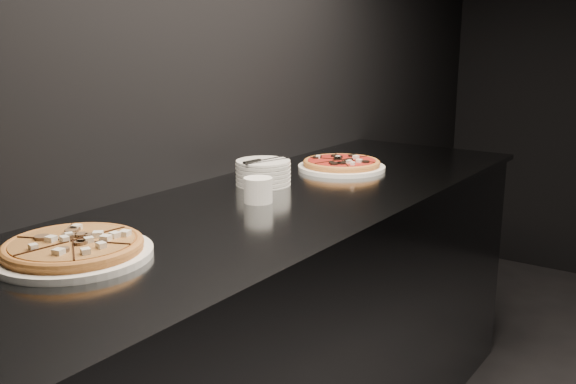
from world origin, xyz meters
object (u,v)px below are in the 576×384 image
Objects in this scene: counter at (275,338)px; plate_stack at (263,172)px; ramekin at (258,189)px; pizza_mushroom at (74,249)px; cutlery at (262,161)px; pizza_tomato at (342,164)px.

counter is 13.31× the size of plate_stack.
plate_stack is 2.11× the size of ramekin.
counter is 0.84m from pizza_mushroom.
cutlery is (-0.09, 0.83, 0.06)m from pizza_mushroom.
counter is at bearing 59.15° from ramekin.
cutlery is 2.18× the size of ramekin.
pizza_tomato is at bearing 94.25° from ramekin.
counter is 28.03× the size of ramekin.
cutlery is at bearing 124.00° from ramekin.
plate_stack reaches higher than pizza_tomato.
pizza_mushroom is at bearing -95.26° from counter.
counter is at bearing 84.74° from pizza_mushroom.
plate_stack is (-0.10, 0.84, 0.02)m from pizza_mushroom.
counter is at bearing -34.80° from cutlery.
pizza_mushroom reaches higher than counter.
cutlery reaches higher than pizza_mushroom.
pizza_mushroom is (-0.06, -0.68, 0.48)m from counter.
ramekin is (0.13, -0.19, -0.04)m from cutlery.
counter is 0.50m from ramekin.
ramekin is at bearing 86.75° from pizza_mushroom.
plate_stack is at bearing 123.58° from ramekin.
pizza_mushroom is at bearing -89.71° from pizza_tomato.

